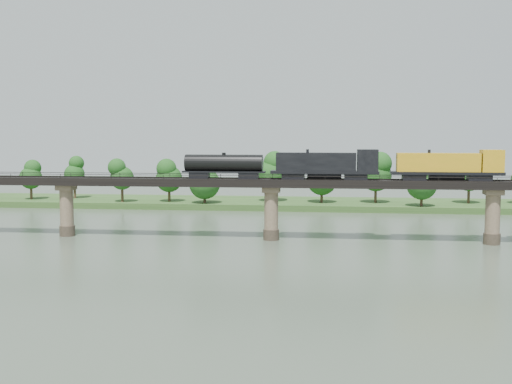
# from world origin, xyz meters

# --- Properties ---
(ground) EXTENTS (400.00, 400.00, 0.00)m
(ground) POSITION_xyz_m (0.00, 0.00, 0.00)
(ground) COLOR #3A4838
(ground) RESTS_ON ground
(far_bank) EXTENTS (300.00, 24.00, 1.60)m
(far_bank) POSITION_xyz_m (0.00, 85.00, 0.80)
(far_bank) COLOR #2A4B1E
(far_bank) RESTS_ON ground
(bridge) EXTENTS (236.00, 30.00, 11.50)m
(bridge) POSITION_xyz_m (0.00, 30.00, 5.46)
(bridge) COLOR #473A2D
(bridge) RESTS_ON ground
(bridge_superstructure) EXTENTS (220.00, 4.90, 0.75)m
(bridge_superstructure) POSITION_xyz_m (0.00, 30.00, 11.79)
(bridge_superstructure) COLOR black
(bridge_superstructure) RESTS_ON bridge
(far_treeline) EXTENTS (289.06, 17.54, 13.60)m
(far_treeline) POSITION_xyz_m (-8.21, 80.52, 8.83)
(far_treeline) COLOR #382619
(far_treeline) RESTS_ON far_bank
(freight_train) EXTENTS (80.29, 3.13, 5.53)m
(freight_train) POSITION_xyz_m (24.61, 30.00, 14.14)
(freight_train) COLOR black
(freight_train) RESTS_ON bridge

